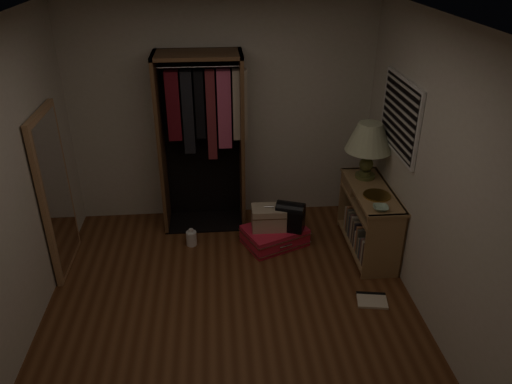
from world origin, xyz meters
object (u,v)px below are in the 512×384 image
at_px(floor_mirror, 56,193).
at_px(pink_suitcase, 275,236).
at_px(open_wardrobe, 203,128).
at_px(black_bag, 290,215).
at_px(train_case, 269,218).
at_px(console_bookshelf, 368,217).
at_px(table_lamp, 369,138).
at_px(white_jug, 191,238).

distance_m(floor_mirror, pink_suitcase, 2.37).
xyz_separation_m(open_wardrobe, black_bag, (0.93, -0.60, -0.83)).
height_order(floor_mirror, train_case, floor_mirror).
relative_size(console_bookshelf, open_wardrobe, 0.55).
bearing_deg(open_wardrobe, pink_suitcase, -37.19).
xyz_separation_m(floor_mirror, black_bag, (2.40, 0.17, -0.47)).
relative_size(black_bag, table_lamp, 0.54).
bearing_deg(black_bag, pink_suitcase, -168.24).
bearing_deg(white_jug, table_lamp, 1.34).
distance_m(console_bookshelf, train_case, 1.09).
bearing_deg(console_bookshelf, floor_mirror, -179.43).
bearing_deg(white_jug, train_case, -2.85).
bearing_deg(train_case, white_jug, 177.98).
height_order(floor_mirror, white_jug, floor_mirror).
distance_m(console_bookshelf, open_wardrobe, 2.08).
relative_size(console_bookshelf, white_jug, 5.42).
distance_m(black_bag, table_lamp, 1.19).
relative_size(table_lamp, white_jug, 3.22).
bearing_deg(white_jug, black_bag, -4.14).
distance_m(open_wardrobe, table_lamp, 1.83).
distance_m(floor_mirror, train_case, 2.24).
bearing_deg(train_case, pink_suitcase, -6.81).
bearing_deg(pink_suitcase, white_jug, 153.28).
distance_m(console_bookshelf, pink_suitcase, 1.06).
bearing_deg(floor_mirror, pink_suitcase, 5.05).
height_order(open_wardrobe, table_lamp, open_wardrobe).
distance_m(pink_suitcase, white_jug, 0.94).
bearing_deg(console_bookshelf, black_bag, 170.66).
bearing_deg(floor_mirror, black_bag, 4.04).
relative_size(floor_mirror, train_case, 4.41).
height_order(console_bookshelf, black_bag, console_bookshelf).
height_order(console_bookshelf, train_case, console_bookshelf).
bearing_deg(black_bag, white_jug, -162.97).
height_order(floor_mirror, pink_suitcase, floor_mirror).
relative_size(black_bag, white_jug, 1.73).
xyz_separation_m(train_case, black_bag, (0.24, -0.04, 0.04)).
xyz_separation_m(console_bookshelf, train_case, (-1.07, 0.17, -0.06)).
distance_m(open_wardrobe, pink_suitcase, 1.46).
xyz_separation_m(black_bag, table_lamp, (0.84, 0.13, 0.83)).
distance_m(floor_mirror, black_bag, 2.45).
bearing_deg(black_bag, table_lamp, 29.70).
bearing_deg(train_case, open_wardrobe, 141.43).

